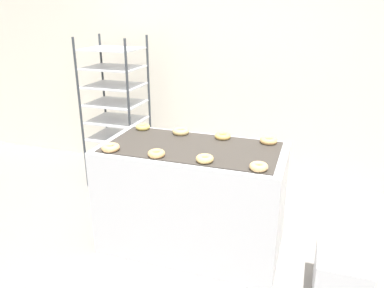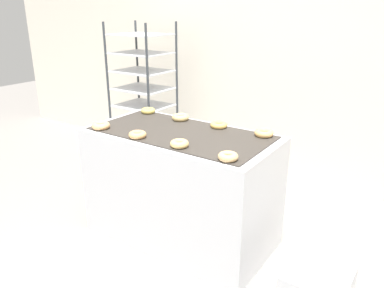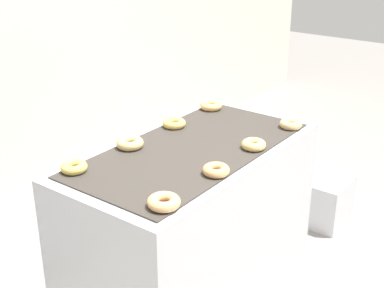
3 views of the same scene
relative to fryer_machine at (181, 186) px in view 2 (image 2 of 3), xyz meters
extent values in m
plane|color=gray|center=(0.00, -0.61, -0.44)|extent=(14.00, 14.00, 0.00)
cube|color=silver|center=(0.00, 1.51, 0.96)|extent=(8.00, 0.05, 2.80)
cube|color=silver|center=(0.00, 0.00, 0.00)|extent=(1.40, 0.72, 0.87)
cube|color=#38332D|center=(0.00, 0.00, 0.43)|extent=(1.29, 0.63, 0.01)
cube|color=#262628|center=(0.39, -0.32, 0.17)|extent=(0.12, 0.07, 0.10)
cylinder|color=#33383D|center=(-1.44, 0.67, 0.36)|extent=(0.02, 0.02, 1.59)
cylinder|color=#33383D|center=(-0.88, 0.67, 0.36)|extent=(0.02, 0.02, 1.59)
cylinder|color=#33383D|center=(-1.44, 1.14, 0.36)|extent=(0.02, 0.02, 1.59)
cylinder|color=#33383D|center=(-0.88, 1.14, 0.36)|extent=(0.02, 0.02, 1.59)
cube|color=silver|center=(-1.16, 0.91, -0.28)|extent=(0.56, 0.47, 0.01)
cube|color=silver|center=(-1.16, 0.91, -0.09)|extent=(0.56, 0.47, 0.01)
cube|color=silver|center=(-1.16, 0.91, 0.10)|extent=(0.56, 0.47, 0.01)
cube|color=silver|center=(-1.16, 0.91, 0.28)|extent=(0.56, 0.47, 0.01)
cube|color=silver|center=(-1.16, 0.91, 0.47)|extent=(0.56, 0.47, 0.01)
cube|color=silver|center=(-1.16, 0.91, 0.66)|extent=(0.56, 0.47, 0.01)
cube|color=silver|center=(-1.16, 0.91, 0.84)|extent=(0.56, 0.47, 0.01)
cube|color=silver|center=(-1.16, 0.91, 1.03)|extent=(0.56, 0.47, 0.01)
torus|color=#E6AC6E|center=(-0.54, -0.26, 0.46)|extent=(0.13, 0.13, 0.04)
torus|color=tan|center=(-0.18, -0.26, 0.46)|extent=(0.12, 0.12, 0.04)
torus|color=#DDB76B|center=(0.18, -0.25, 0.46)|extent=(0.12, 0.12, 0.04)
torus|color=tan|center=(0.54, -0.27, 0.46)|extent=(0.12, 0.12, 0.04)
torus|color=#D4BA59|center=(-0.54, 0.27, 0.46)|extent=(0.12, 0.12, 0.04)
torus|color=tan|center=(-0.18, 0.25, 0.46)|extent=(0.14, 0.14, 0.05)
torus|color=#E3B559|center=(0.17, 0.25, 0.46)|extent=(0.13, 0.13, 0.04)
torus|color=#E6B168|center=(0.54, 0.26, 0.46)|extent=(0.13, 0.13, 0.04)
camera|label=1|loc=(0.84, -2.50, 1.43)|focal=35.00mm
camera|label=2|loc=(1.52, -2.08, 1.29)|focal=35.00mm
camera|label=3|loc=(-1.96, -1.47, 1.50)|focal=50.00mm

